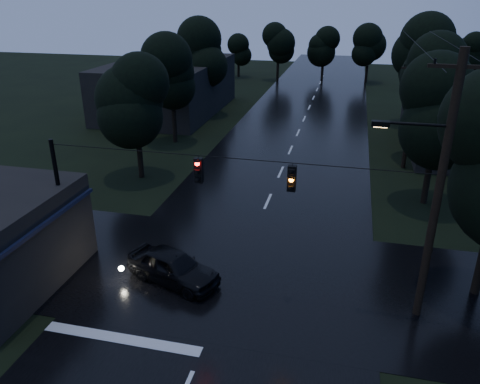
% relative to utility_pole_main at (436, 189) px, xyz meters
% --- Properties ---
extents(main_road, '(12.00, 120.00, 0.02)m').
position_rel_utility_pole_main_xyz_m(main_road, '(-7.41, 19.00, -5.26)').
color(main_road, black).
rests_on(main_road, ground).
extents(cross_street, '(60.00, 9.00, 0.02)m').
position_rel_utility_pole_main_xyz_m(cross_street, '(-7.41, 1.00, -5.26)').
color(cross_street, black).
rests_on(cross_street, ground).
extents(building_far_right, '(10.00, 14.00, 4.40)m').
position_rel_utility_pole_main_xyz_m(building_far_right, '(6.59, 23.00, -3.06)').
color(building_far_right, black).
rests_on(building_far_right, ground).
extents(building_far_left, '(10.00, 16.00, 5.00)m').
position_rel_utility_pole_main_xyz_m(building_far_left, '(-21.41, 29.00, -2.76)').
color(building_far_left, black).
rests_on(building_far_left, ground).
extents(utility_pole_main, '(3.50, 0.30, 10.00)m').
position_rel_utility_pole_main_xyz_m(utility_pole_main, '(0.00, 0.00, 0.00)').
color(utility_pole_main, black).
rests_on(utility_pole_main, ground).
extents(utility_pole_far, '(2.00, 0.30, 7.50)m').
position_rel_utility_pole_main_xyz_m(utility_pole_far, '(0.89, 17.00, -1.38)').
color(utility_pole_far, black).
rests_on(utility_pole_far, ground).
extents(anchor_pole_left, '(0.18, 0.18, 6.00)m').
position_rel_utility_pole_main_xyz_m(anchor_pole_left, '(-14.91, 0.00, -2.26)').
color(anchor_pole_left, black).
rests_on(anchor_pole_left, ground).
extents(span_signals, '(15.00, 0.37, 1.12)m').
position_rel_utility_pole_main_xyz_m(span_signals, '(-6.85, -0.01, -0.01)').
color(span_signals, black).
rests_on(span_signals, ground).
extents(tree_left_a, '(3.92, 3.92, 8.26)m').
position_rel_utility_pole_main_xyz_m(tree_left_a, '(-16.41, 11.00, -0.02)').
color(tree_left_a, black).
rests_on(tree_left_a, ground).
extents(tree_left_b, '(4.20, 4.20, 8.85)m').
position_rel_utility_pole_main_xyz_m(tree_left_b, '(-17.01, 19.00, 0.36)').
color(tree_left_b, black).
rests_on(tree_left_b, ground).
extents(tree_left_c, '(4.48, 4.48, 9.44)m').
position_rel_utility_pole_main_xyz_m(tree_left_c, '(-17.61, 29.00, 0.74)').
color(tree_left_c, black).
rests_on(tree_left_c, ground).
extents(tree_right_a, '(4.20, 4.20, 8.85)m').
position_rel_utility_pole_main_xyz_m(tree_right_a, '(1.59, 11.00, 0.36)').
color(tree_right_a, black).
rests_on(tree_right_a, ground).
extents(tree_right_b, '(4.48, 4.48, 9.44)m').
position_rel_utility_pole_main_xyz_m(tree_right_b, '(2.19, 19.00, 0.74)').
color(tree_right_b, black).
rests_on(tree_right_b, ground).
extents(tree_right_c, '(4.76, 4.76, 10.03)m').
position_rel_utility_pole_main_xyz_m(tree_right_c, '(2.79, 29.00, 1.11)').
color(tree_right_c, black).
rests_on(tree_right_c, ground).
extents(car, '(4.57, 2.98, 1.45)m').
position_rel_utility_pole_main_xyz_m(car, '(-9.89, -0.09, -4.54)').
color(car, black).
rests_on(car, ground).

